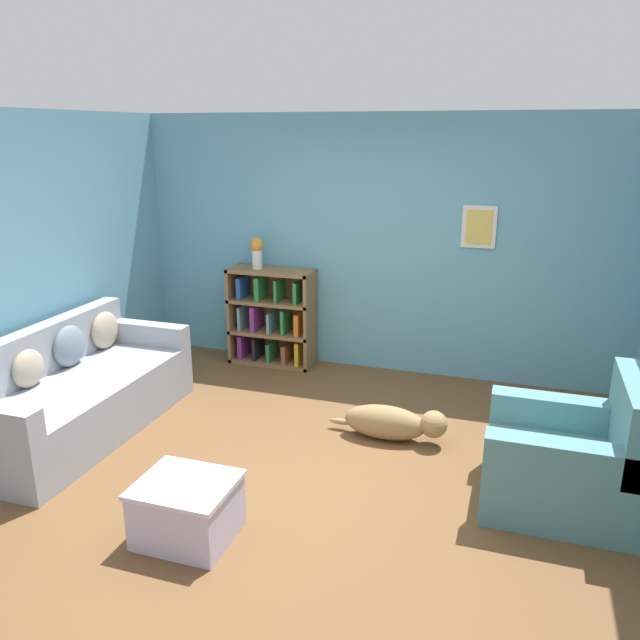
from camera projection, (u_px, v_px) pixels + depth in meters
name	position (u px, v px, depth m)	size (l,w,h in m)	color
ground_plane	(303.00, 469.00, 4.67)	(14.00, 14.00, 0.00)	brown
wall_back	(377.00, 246.00, 6.33)	(5.60, 0.13, 2.60)	#609EB7
wall_left	(6.00, 275.00, 5.05)	(0.13, 5.00, 2.60)	#609EB7
couch	(74.00, 394.00, 5.18)	(0.91, 2.08, 0.87)	#9399A3
bookshelf	(272.00, 318.00, 6.68)	(0.91, 0.35, 1.03)	olive
recliner_chair	(571.00, 461.00, 4.14)	(0.97, 0.88, 0.94)	slate
coffee_table	(187.00, 508.00, 3.83)	(0.59, 0.51, 0.38)	#BCB2D1
dog	(393.00, 423.00, 5.07)	(0.99, 0.26, 0.30)	#9E7A4C
vase	(257.00, 251.00, 6.50)	(0.14, 0.14, 0.33)	silver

